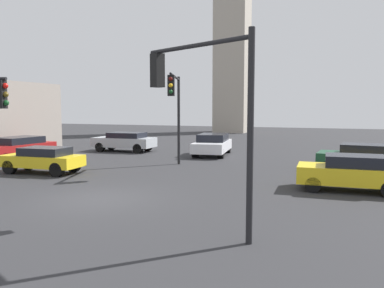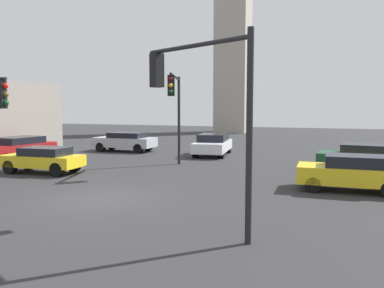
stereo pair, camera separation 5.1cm
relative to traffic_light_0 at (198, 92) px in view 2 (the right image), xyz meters
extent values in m
plane|color=#2D2D30|center=(-4.54, 1.89, -3.75)|extent=(106.17, 106.17, 0.00)
cylinder|color=black|center=(1.58, -0.77, -1.15)|extent=(0.16, 0.16, 5.19)
cylinder|color=black|center=(-0.11, 0.05, 1.23)|extent=(3.43, 1.76, 0.12)
cube|color=black|center=(-1.58, 0.77, 0.68)|extent=(0.43, 0.43, 1.00)
sphere|color=#4C0F0C|center=(-1.76, 0.86, 0.98)|extent=(0.20, 0.20, 0.20)
sphere|color=#594714|center=(-1.76, 0.86, 0.68)|extent=(0.20, 0.20, 0.20)
sphere|color=green|center=(-1.76, 0.86, 0.38)|extent=(0.20, 0.20, 0.20)
cube|color=black|center=(-7.67, 0.72, 0.03)|extent=(0.38, 0.38, 1.00)
sphere|color=red|center=(-7.48, 0.76, 0.33)|extent=(0.20, 0.20, 0.20)
sphere|color=#594714|center=(-7.48, 0.76, 0.03)|extent=(0.20, 0.20, 0.20)
sphere|color=#14471E|center=(-7.48, 0.76, -0.27)|extent=(0.20, 0.20, 0.20)
cylinder|color=black|center=(-5.04, 11.01, -1.20)|extent=(0.16, 0.16, 5.08)
cylinder|color=black|center=(-4.48, 9.11, 1.17)|extent=(1.24, 3.84, 0.12)
cube|color=black|center=(-3.99, 7.45, 0.62)|extent=(0.40, 0.40, 1.00)
sphere|color=#4C0F0C|center=(-3.93, 7.25, 0.92)|extent=(0.20, 0.20, 0.20)
sphere|color=yellow|center=(-3.93, 7.25, 0.62)|extent=(0.20, 0.20, 0.20)
sphere|color=#14471E|center=(-3.93, 7.25, 0.32)|extent=(0.20, 0.20, 0.20)
cube|color=yellow|center=(4.07, 6.55, -3.10)|extent=(4.00, 1.86, 0.68)
cube|color=black|center=(4.27, 6.56, -2.55)|extent=(2.25, 1.60, 0.49)
cylinder|color=black|center=(2.75, 5.80, -3.44)|extent=(0.62, 0.33, 0.61)
cylinder|color=black|center=(2.71, 7.24, -3.44)|extent=(0.62, 0.33, 0.61)
cylinder|color=black|center=(5.40, 7.31, -3.44)|extent=(0.62, 0.33, 0.61)
cube|color=#19472D|center=(4.81, 11.51, -3.08)|extent=(4.40, 2.37, 0.64)
cube|color=black|center=(5.02, 11.49, -2.55)|extent=(2.53, 1.94, 0.52)
cylinder|color=black|center=(3.30, 10.88, -3.40)|extent=(0.72, 0.42, 0.68)
cylinder|color=black|center=(3.47, 12.45, -3.40)|extent=(0.72, 0.42, 0.68)
cube|color=#ADB2B7|center=(-11.41, 15.73, -3.05)|extent=(4.65, 2.14, 0.69)
cube|color=black|center=(-11.18, 15.74, -2.53)|extent=(2.62, 1.84, 0.44)
cylinder|color=black|center=(-12.95, 14.86, -3.40)|extent=(0.71, 0.38, 0.70)
cylinder|color=black|center=(-13.00, 16.51, -3.40)|extent=(0.71, 0.38, 0.70)
cylinder|color=black|center=(-9.83, 14.96, -3.40)|extent=(0.71, 0.38, 0.70)
cylinder|color=black|center=(-9.88, 16.60, -3.40)|extent=(0.71, 0.38, 0.70)
cube|color=maroon|center=(-15.24, 9.03, -3.05)|extent=(2.53, 4.86, 0.69)
cube|color=black|center=(-15.21, 9.27, -2.51)|extent=(2.07, 2.79, 0.46)
cylinder|color=black|center=(-14.56, 7.37, -3.40)|extent=(0.44, 0.73, 0.70)
cylinder|color=black|center=(-14.23, 10.53, -3.40)|extent=(0.44, 0.73, 0.70)
cylinder|color=black|center=(-15.92, 10.70, -3.40)|extent=(0.44, 0.73, 0.70)
cylinder|color=black|center=(6.11, 15.30, -3.41)|extent=(0.69, 0.40, 0.67)
cylinder|color=black|center=(6.20, 16.93, -3.41)|extent=(0.69, 0.40, 0.67)
cube|color=yellow|center=(-10.38, 5.75, -3.11)|extent=(4.14, 1.93, 0.57)
cube|color=black|center=(-10.18, 5.76, -2.65)|extent=(2.35, 1.62, 0.45)
cylinder|color=black|center=(-11.72, 4.97, -3.40)|extent=(0.71, 0.35, 0.69)
cylinder|color=black|center=(-11.80, 6.36, -3.40)|extent=(0.71, 0.35, 0.69)
cylinder|color=black|center=(-8.97, 5.13, -3.40)|extent=(0.71, 0.35, 0.69)
cylinder|color=black|center=(-9.05, 6.52, -3.40)|extent=(0.71, 0.35, 0.69)
cube|color=silver|center=(-4.46, 15.79, -3.11)|extent=(2.62, 4.95, 0.66)
cube|color=black|center=(-4.49, 16.02, -2.55)|extent=(2.13, 2.85, 0.54)
cylinder|color=black|center=(-3.43, 14.29, -3.44)|extent=(0.44, 0.65, 0.61)
cylinder|color=black|center=(-5.12, 14.09, -3.44)|extent=(0.44, 0.65, 0.61)
cylinder|color=black|center=(-3.80, 17.49, -3.44)|extent=(0.44, 0.65, 0.61)
cylinder|color=black|center=(-5.50, 17.29, -3.44)|extent=(0.44, 0.65, 0.61)
cube|color=#A89E8E|center=(-9.40, 40.56, 10.03)|extent=(4.14, 4.14, 27.55)
camera|label=1|loc=(3.45, -9.93, -0.41)|focal=36.36mm
camera|label=2|loc=(3.49, -9.91, -0.41)|focal=36.36mm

